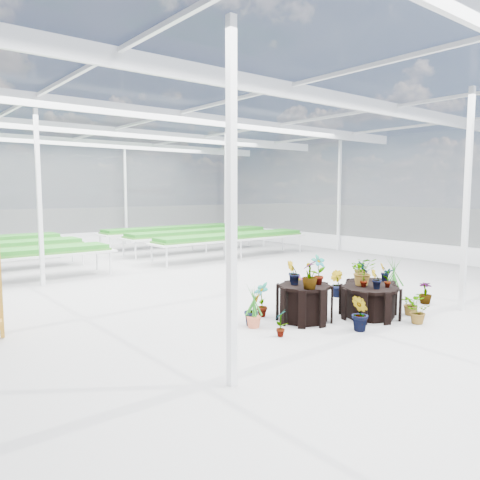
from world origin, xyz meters
TOP-DOWN VIEW (x-y plane):
  - ground_plane at (0.00, 0.00)m, footprint 24.00×24.00m
  - greenhouse_shell at (0.00, 0.00)m, footprint 18.00×24.00m
  - steel_frame at (0.00, 0.00)m, footprint 18.00×24.00m
  - nursery_benches at (0.00, 7.20)m, footprint 16.00×7.00m
  - plinth_tall at (-0.14, -2.54)m, footprint 1.12×1.12m
  - plinth_mid at (1.06, -3.14)m, footprint 1.46×1.46m
  - plinth_low at (2.06, -2.44)m, footprint 1.28×1.28m
  - nursery_plants at (0.97, -2.58)m, footprint 4.54×2.85m

SIDE VIEW (x-z plane):
  - ground_plane at x=0.00m, z-range 0.00..0.00m
  - plinth_low at x=2.06m, z-range 0.00..0.48m
  - plinth_mid at x=1.06m, z-range 0.00..0.60m
  - plinth_tall at x=-0.14m, z-range 0.00..0.70m
  - nursery_benches at x=0.00m, z-range 0.00..0.84m
  - nursery_plants at x=0.97m, z-range -0.12..1.14m
  - greenhouse_shell at x=0.00m, z-range 0.00..4.50m
  - steel_frame at x=0.00m, z-range 0.00..4.50m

